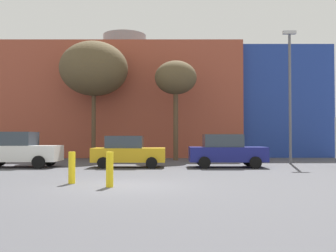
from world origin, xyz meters
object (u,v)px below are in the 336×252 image
(bare_tree_0, at_px, (93,69))
(bare_tree_1, at_px, (175,79))
(bollard_yellow_0, at_px, (108,170))
(parked_car_2, at_px, (127,152))
(parked_car_1, at_px, (16,150))
(bollard_yellow_1, at_px, (71,168))
(parked_car_3, at_px, (225,151))
(street_lamp, at_px, (289,88))

(bare_tree_0, bearing_deg, bare_tree_1, -7.16)
(bollard_yellow_0, bearing_deg, parked_car_2, 91.86)
(bare_tree_1, bearing_deg, parked_car_1, -145.15)
(parked_car_1, relative_size, bollard_yellow_1, 3.94)
(parked_car_3, bearing_deg, street_lamp, 31.19)
(bollard_yellow_1, bearing_deg, parked_car_1, 123.49)
(bollard_yellow_1, relative_size, street_lamp, 0.14)
(parked_car_1, height_order, bare_tree_0, bare_tree_0)
(bollard_yellow_0, bearing_deg, bare_tree_1, 80.23)
(parked_car_2, bearing_deg, bollard_yellow_1, -99.61)
(parked_car_1, xyz_separation_m, bollard_yellow_0, (6.23, -8.16, -0.37))
(bare_tree_1, xyz_separation_m, street_lamp, (6.90, -3.43, -1.10))
(bare_tree_1, bearing_deg, street_lamp, -26.44)
(bare_tree_0, xyz_separation_m, bare_tree_1, (5.88, -0.74, -0.83))
(bollard_yellow_1, bearing_deg, bare_tree_0, 97.97)
(bare_tree_1, height_order, bollard_yellow_1, bare_tree_1)
(bare_tree_0, height_order, bollard_yellow_0, bare_tree_0)
(street_lamp, bearing_deg, parked_car_2, -164.80)
(parked_car_1, distance_m, parked_car_3, 11.27)
(bare_tree_0, height_order, bollard_yellow_1, bare_tree_0)
(bare_tree_0, distance_m, street_lamp, 13.58)
(parked_car_3, distance_m, bollard_yellow_1, 9.70)
(parked_car_3, height_order, street_lamp, street_lamp)
(bare_tree_1, relative_size, bollard_yellow_0, 6.06)
(parked_car_3, distance_m, bare_tree_0, 12.23)
(bollard_yellow_0, bearing_deg, bollard_yellow_1, 146.66)
(parked_car_1, xyz_separation_m, bare_tree_0, (2.80, 6.78, 5.58))
(parked_car_3, relative_size, bare_tree_1, 0.59)
(bollard_yellow_1, bearing_deg, parked_car_2, 80.39)
(parked_car_1, relative_size, parked_car_3, 1.07)
(bollard_yellow_0, relative_size, bollard_yellow_1, 1.03)
(parked_car_2, height_order, street_lamp, street_lamp)
(bare_tree_1, height_order, bollard_yellow_0, bare_tree_1)
(bare_tree_0, relative_size, bollard_yellow_0, 7.39)
(parked_car_3, relative_size, street_lamp, 0.50)
(bollard_yellow_0, bearing_deg, parked_car_1, 127.39)
(parked_car_2, relative_size, bollard_yellow_0, 3.39)
(bare_tree_1, distance_m, bollard_yellow_1, 14.72)
(parked_car_1, bearing_deg, street_lamp, 9.51)
(parked_car_2, bearing_deg, bare_tree_0, 115.07)
(parked_car_1, bearing_deg, parked_car_3, -0.00)
(bare_tree_1, height_order, street_lamp, street_lamp)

